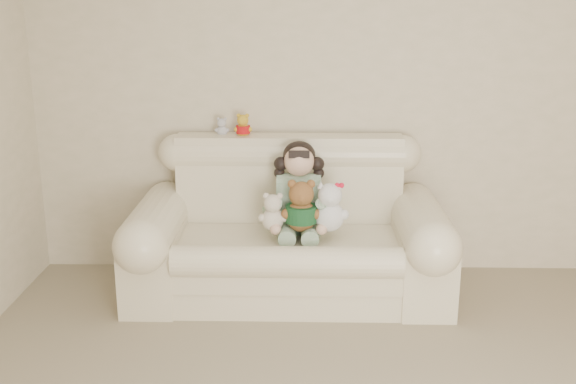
{
  "coord_description": "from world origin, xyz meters",
  "views": [
    {
      "loc": [
        -0.34,
        -2.3,
        1.94
      ],
      "look_at": [
        -0.43,
        1.9,
        0.75
      ],
      "focal_mm": 42.79,
      "sensor_mm": 36.0,
      "label": 1
    }
  ],
  "objects_px": {
    "seated_child": "(299,187)",
    "brown_teddy": "(301,201)",
    "cream_teddy": "(273,208)",
    "white_cat": "(330,202)",
    "sofa": "(288,222)"
  },
  "relations": [
    {
      "from": "white_cat",
      "to": "brown_teddy",
      "type": "bearing_deg",
      "value": -175.1
    },
    {
      "from": "white_cat",
      "to": "cream_teddy",
      "type": "distance_m",
      "value": 0.37
    },
    {
      "from": "sofa",
      "to": "brown_teddy",
      "type": "xyz_separation_m",
      "value": [
        0.09,
        -0.12,
        0.18
      ]
    },
    {
      "from": "seated_child",
      "to": "white_cat",
      "type": "relative_size",
      "value": 1.63
    },
    {
      "from": "sofa",
      "to": "seated_child",
      "type": "xyz_separation_m",
      "value": [
        0.07,
        0.08,
        0.22
      ]
    },
    {
      "from": "seated_child",
      "to": "white_cat",
      "type": "bearing_deg",
      "value": -43.79
    },
    {
      "from": "seated_child",
      "to": "cream_teddy",
      "type": "distance_m",
      "value": 0.27
    },
    {
      "from": "brown_teddy",
      "to": "white_cat",
      "type": "bearing_deg",
      "value": -4.06
    },
    {
      "from": "brown_teddy",
      "to": "cream_teddy",
      "type": "relative_size",
      "value": 1.35
    },
    {
      "from": "seated_child",
      "to": "cream_teddy",
      "type": "bearing_deg",
      "value": -127.93
    },
    {
      "from": "seated_child",
      "to": "brown_teddy",
      "type": "bearing_deg",
      "value": -84.04
    },
    {
      "from": "brown_teddy",
      "to": "white_cat",
      "type": "xyz_separation_m",
      "value": [
        0.18,
        0.01,
        -0.01
      ]
    },
    {
      "from": "sofa",
      "to": "cream_teddy",
      "type": "xyz_separation_m",
      "value": [
        -0.1,
        -0.12,
        0.13
      ]
    },
    {
      "from": "sofa",
      "to": "brown_teddy",
      "type": "bearing_deg",
      "value": -55.7
    },
    {
      "from": "seated_child",
      "to": "brown_teddy",
      "type": "xyz_separation_m",
      "value": [
        0.02,
        -0.2,
        -0.03
      ]
    }
  ]
}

